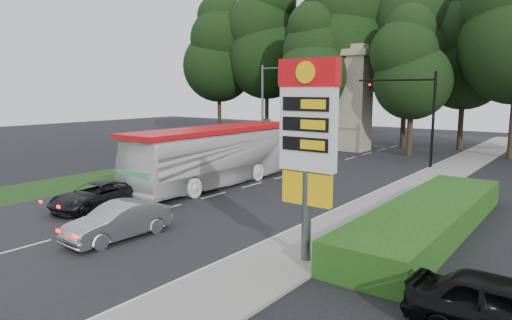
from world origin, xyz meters
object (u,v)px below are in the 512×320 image
Objects in this scene: transit_bus at (216,156)px; sedan_silver at (118,221)px; parked_car_black at (508,311)px; gas_station_pylon at (308,133)px; monument at (356,98)px; suv_charcoal at (96,196)px; traffic_signal_mast at (416,106)px; streetlight_signs at (264,106)px.

transit_bus reaches higher than sedan_silver.
parked_car_black is (13.53, 0.75, 0.07)m from sedan_silver.
gas_station_pylon is 0.68× the size of monument.
monument reaches higher than parked_car_black.
suv_charcoal is 18.36m from parked_car_black.
streetlight_signs reaches higher than traffic_signal_mast.
transit_bus is (-11.10, 7.86, -2.65)m from gas_station_pylon.
monument reaches higher than traffic_signal_mast.
gas_station_pylon is 0.86× the size of streetlight_signs.
transit_bus is 19.78m from parked_car_black.
parked_car_black is (17.50, -29.50, -4.32)m from monument.
sedan_silver is at bearing -162.74° from gas_station_pylon.
streetlight_signs is 1.70× the size of suv_charcoal.
suv_charcoal is at bearing -91.63° from monument.
monument is 2.31× the size of sedan_silver.
traffic_signal_mast reaches higher than gas_station_pylon.
monument is 2.13× the size of suv_charcoal.
sedan_silver is at bearing -68.08° from streetlight_signs.
monument is at bearing 84.02° from suv_charcoal.
gas_station_pylon is 1.45× the size of suv_charcoal.
suv_charcoal is at bearing -179.75° from gas_station_pylon.
traffic_signal_mast is at bearing 61.06° from transit_bus.
transit_bus is at bearing 112.82° from sedan_silver.
traffic_signal_mast reaches higher than transit_bus.
streetlight_signs is at bearing -171.08° from traffic_signal_mast.
suv_charcoal is (-4.77, 2.19, -0.06)m from sedan_silver.
monument is at bearing 89.53° from transit_bus.
traffic_signal_mast is 1.66× the size of sedan_silver.
suv_charcoal is 1.02× the size of parked_car_black.
streetlight_signs is at bearing 111.95° from transit_bus.
parked_car_black is at bearing -43.73° from streetlight_signs.
monument is at bearing 99.35° from sedan_silver.
traffic_signal_mast is 9.76m from monument.
transit_bus is 8.04m from suv_charcoal.
traffic_signal_mast is 0.56× the size of transit_bus.
traffic_signal_mast is (-3.52, 22.00, 0.22)m from gas_station_pylon.
monument is (-7.68, 6.00, 0.43)m from traffic_signal_mast.
monument reaches higher than transit_bus.
monument is (-11.20, 28.01, 0.66)m from gas_station_pylon.
sedan_silver is 0.92× the size of suv_charcoal.
traffic_signal_mast is 12.83m from streetlight_signs.
traffic_signal_mast is 1.53× the size of suv_charcoal.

